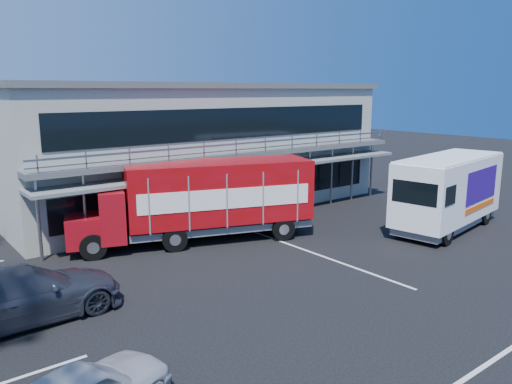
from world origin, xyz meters
TOP-DOWN VIEW (x-y plane):
  - ground at (0.00, 0.00)m, footprint 120.00×120.00m
  - building at (3.00, 14.94)m, footprint 22.40×12.00m
  - red_truck at (-0.72, 7.64)m, footprint 11.22×6.01m
  - white_van at (9.99, 1.76)m, footprint 7.87×3.70m
  - parked_car_d at (-9.50, 4.00)m, footprint 6.01×2.62m

SIDE VIEW (x-z plane):
  - ground at x=0.00m, z-range 0.00..0.00m
  - parked_car_d at x=-9.50m, z-range 0.00..1.72m
  - white_van at x=9.99m, z-range 0.11..3.81m
  - red_truck at x=-0.72m, z-range 0.19..3.89m
  - building at x=3.00m, z-range 0.01..7.31m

